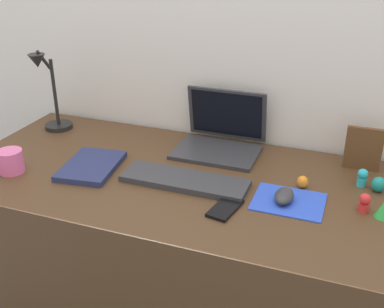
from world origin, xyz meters
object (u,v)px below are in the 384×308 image
laptop (221,135)px  picture_frame (363,149)px  toy_figurine_orange (303,182)px  toy_figurine_teal (379,184)px  notebook_pad (91,166)px  toy_figurine_cyan (362,177)px  mouse (284,196)px  coffee_mug (11,161)px  toy_figurine_red (365,202)px  cell_phone (225,208)px  desk_lamp (49,95)px  toy_figurine_green (384,209)px  keyboard (186,181)px

laptop → picture_frame: laptop is taller
toy_figurine_orange → toy_figurine_teal: (0.22, 0.06, 0.00)m
laptop → notebook_pad: size_ratio=1.25×
notebook_pad → picture_frame: size_ratio=1.60×
toy_figurine_cyan → toy_figurine_teal: (0.05, -0.02, -0.01)m
mouse → coffee_mug: (-0.89, -0.13, 0.02)m
mouse → picture_frame: picture_frame is taller
notebook_pad → toy_figurine_red: bearing=-4.9°
coffee_mug → toy_figurine_teal: size_ratio=1.72×
coffee_mug → toy_figurine_cyan: bearing=15.6°
laptop → cell_phone: bearing=-71.0°
desk_lamp → toy_figurine_green: 1.28m
notebook_pad → coffee_mug: (-0.24, -0.11, 0.03)m
desk_lamp → laptop: bearing=6.4°
keyboard → cell_phone: 0.20m
toy_figurine_cyan → cell_phone: bearing=-141.7°
notebook_pad → toy_figurine_teal: toy_figurine_teal is taller
mouse → desk_lamp: bearing=166.9°
picture_frame → toy_figurine_cyan: picture_frame is taller
coffee_mug → toy_figurine_teal: 1.19m
laptop → cell_phone: size_ratio=2.34×
picture_frame → toy_figurine_orange: size_ratio=3.78×
notebook_pad → toy_figurine_orange: 0.70m
desk_lamp → toy_figurine_cyan: desk_lamp is taller
cell_phone → toy_figurine_red: toy_figurine_red is taller
desk_lamp → coffee_mug: (0.08, -0.35, -0.11)m
toy_figurine_orange → toy_figurine_green: 0.26m
laptop → toy_figurine_orange: 0.38m
toy_figurine_red → toy_figurine_orange: size_ratio=1.45×
mouse → notebook_pad: 0.66m
laptop → picture_frame: (0.50, 0.01, 0.02)m
desk_lamp → coffee_mug: bearing=-77.0°
mouse → picture_frame: (0.20, 0.31, 0.05)m
keyboard → notebook_pad: 0.34m
toy_figurine_red → laptop: bearing=152.2°
toy_figurine_cyan → toy_figurine_teal: 0.05m
toy_figurine_orange → picture_frame: bearing=50.3°
laptop → coffee_mug: (-0.60, -0.43, -0.02)m
toy_figurine_cyan → toy_figurine_orange: 0.19m
desk_lamp → toy_figurine_red: (1.20, -0.20, -0.12)m
keyboard → mouse: bearing=-0.6°
keyboard → notebook_pad: (-0.34, -0.02, 0.00)m
notebook_pad → coffee_mug: coffee_mug is taller
laptop → desk_lamp: 0.69m
desk_lamp → cell_phone: bearing=-21.8°
notebook_pad → cell_phone: bearing=-17.8°
cell_phone → mouse: bearing=44.6°
keyboard → desk_lamp: size_ratio=1.22×
toy_figurine_teal → toy_figurine_orange: bearing=-165.7°
keyboard → cell_phone: size_ratio=3.20×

